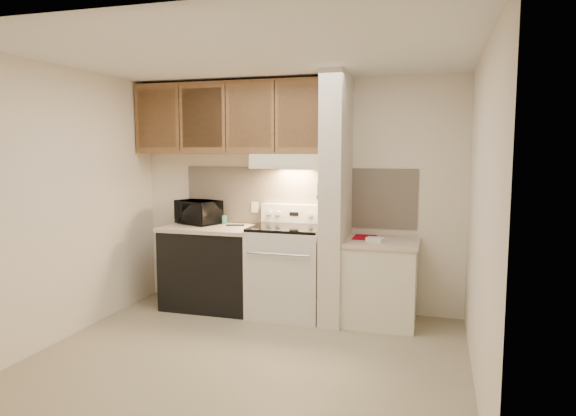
% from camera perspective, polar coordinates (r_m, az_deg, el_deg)
% --- Properties ---
extents(floor, '(3.60, 3.60, 0.00)m').
position_cam_1_polar(floor, '(4.56, -4.26, -16.07)').
color(floor, tan).
rests_on(floor, ground).
extents(ceiling, '(3.60, 3.60, 0.00)m').
position_cam_1_polar(ceiling, '(4.27, -4.56, 16.62)').
color(ceiling, white).
rests_on(ceiling, wall_back).
extents(wall_back, '(3.60, 2.50, 0.02)m').
position_cam_1_polar(wall_back, '(5.66, 0.95, 1.48)').
color(wall_back, white).
rests_on(wall_back, floor).
extents(wall_left, '(0.02, 3.00, 2.50)m').
position_cam_1_polar(wall_left, '(5.15, -23.50, 0.42)').
color(wall_left, white).
rests_on(wall_left, floor).
extents(wall_right, '(0.02, 3.00, 2.50)m').
position_cam_1_polar(wall_right, '(3.98, 20.64, -1.12)').
color(wall_right, white).
rests_on(wall_right, floor).
extents(backsplash, '(2.60, 0.02, 0.63)m').
position_cam_1_polar(backsplash, '(5.65, 0.92, 1.31)').
color(backsplash, beige).
rests_on(backsplash, wall_back).
extents(range_body, '(0.76, 0.65, 0.92)m').
position_cam_1_polar(range_body, '(5.46, -0.02, -7.13)').
color(range_body, silver).
rests_on(range_body, floor).
extents(oven_window, '(0.50, 0.01, 0.30)m').
position_cam_1_polar(oven_window, '(5.15, -1.02, -7.50)').
color(oven_window, black).
rests_on(oven_window, range_body).
extents(oven_handle, '(0.65, 0.02, 0.02)m').
position_cam_1_polar(oven_handle, '(5.07, -1.15, -5.18)').
color(oven_handle, silver).
rests_on(oven_handle, range_body).
extents(cooktop, '(0.74, 0.64, 0.03)m').
position_cam_1_polar(cooktop, '(5.37, -0.03, -2.19)').
color(cooktop, black).
rests_on(cooktop, range_body).
extents(range_backguard, '(0.76, 0.08, 0.20)m').
position_cam_1_polar(range_backguard, '(5.62, 0.79, -0.61)').
color(range_backguard, silver).
rests_on(range_backguard, range_body).
extents(range_display, '(0.10, 0.01, 0.04)m').
position_cam_1_polar(range_display, '(5.58, 0.67, -0.66)').
color(range_display, black).
rests_on(range_display, range_backguard).
extents(range_knob_left_outer, '(0.05, 0.02, 0.05)m').
position_cam_1_polar(range_knob_left_outer, '(5.66, -2.07, -0.56)').
color(range_knob_left_outer, silver).
rests_on(range_knob_left_outer, range_backguard).
extents(range_knob_left_inner, '(0.05, 0.02, 0.05)m').
position_cam_1_polar(range_knob_left_inner, '(5.63, -1.10, -0.60)').
color(range_knob_left_inner, silver).
rests_on(range_knob_left_inner, range_backguard).
extents(range_knob_right_inner, '(0.05, 0.02, 0.05)m').
position_cam_1_polar(range_knob_right_inner, '(5.53, 2.46, -0.73)').
color(range_knob_right_inner, silver).
rests_on(range_knob_right_inner, range_backguard).
extents(range_knob_right_outer, '(0.05, 0.02, 0.05)m').
position_cam_1_polar(range_knob_right_outer, '(5.51, 3.47, -0.76)').
color(range_knob_right_outer, silver).
rests_on(range_knob_right_outer, range_backguard).
extents(dishwasher_front, '(1.00, 0.63, 0.87)m').
position_cam_1_polar(dishwasher_front, '(5.77, -8.47, -6.69)').
color(dishwasher_front, black).
rests_on(dishwasher_front, floor).
extents(left_countertop, '(1.04, 0.67, 0.04)m').
position_cam_1_polar(left_countertop, '(5.69, -8.54, -2.22)').
color(left_countertop, beige).
rests_on(left_countertop, dishwasher_front).
extents(spoon_rest, '(0.21, 0.11, 0.01)m').
position_cam_1_polar(spoon_rest, '(5.68, -5.88, -1.92)').
color(spoon_rest, black).
rests_on(spoon_rest, left_countertop).
extents(teal_jar, '(0.11, 0.11, 0.10)m').
position_cam_1_polar(teal_jar, '(5.86, -7.21, -1.26)').
color(teal_jar, '#2F6C5C').
rests_on(teal_jar, left_countertop).
extents(outlet, '(0.08, 0.01, 0.12)m').
position_cam_1_polar(outlet, '(5.79, -3.70, 0.09)').
color(outlet, silver).
rests_on(outlet, backsplash).
extents(microwave, '(0.57, 0.48, 0.27)m').
position_cam_1_polar(microwave, '(5.89, -9.94, -0.45)').
color(microwave, black).
rests_on(microwave, left_countertop).
extents(partition_pillar, '(0.22, 0.70, 2.50)m').
position_cam_1_polar(partition_pillar, '(5.20, 5.36, 1.00)').
color(partition_pillar, beige).
rests_on(partition_pillar, floor).
extents(pillar_trim, '(0.01, 0.70, 0.04)m').
position_cam_1_polar(pillar_trim, '(5.22, 4.12, 1.58)').
color(pillar_trim, brown).
rests_on(pillar_trim, partition_pillar).
extents(knife_strip, '(0.02, 0.42, 0.04)m').
position_cam_1_polar(knife_strip, '(5.17, 3.94, 1.76)').
color(knife_strip, black).
rests_on(knife_strip, partition_pillar).
extents(knife_blade_a, '(0.01, 0.03, 0.16)m').
position_cam_1_polar(knife_blade_a, '(5.02, 3.38, 0.47)').
color(knife_blade_a, silver).
rests_on(knife_blade_a, knife_strip).
extents(knife_handle_a, '(0.02, 0.02, 0.10)m').
position_cam_1_polar(knife_handle_a, '(5.01, 3.40, 2.18)').
color(knife_handle_a, black).
rests_on(knife_handle_a, knife_strip).
extents(knife_blade_b, '(0.01, 0.04, 0.18)m').
position_cam_1_polar(knife_blade_b, '(5.12, 3.64, 0.48)').
color(knife_blade_b, silver).
rests_on(knife_blade_b, knife_strip).
extents(knife_handle_b, '(0.02, 0.02, 0.10)m').
position_cam_1_polar(knife_handle_b, '(5.09, 3.61, 2.25)').
color(knife_handle_b, black).
rests_on(knife_handle_b, knife_strip).
extents(knife_blade_c, '(0.01, 0.04, 0.20)m').
position_cam_1_polar(knife_blade_c, '(5.18, 3.77, 0.43)').
color(knife_blade_c, silver).
rests_on(knife_blade_c, knife_strip).
extents(knife_handle_c, '(0.02, 0.02, 0.10)m').
position_cam_1_polar(knife_handle_c, '(5.18, 3.84, 2.33)').
color(knife_handle_c, black).
rests_on(knife_handle_c, knife_strip).
extents(knife_blade_d, '(0.01, 0.04, 0.16)m').
position_cam_1_polar(knife_blade_d, '(5.27, 4.00, 0.75)').
color(knife_blade_d, silver).
rests_on(knife_blade_d, knife_strip).
extents(knife_handle_d, '(0.02, 0.02, 0.10)m').
position_cam_1_polar(knife_handle_d, '(5.24, 3.97, 2.37)').
color(knife_handle_d, black).
rests_on(knife_handle_d, knife_strip).
extents(knife_blade_e, '(0.01, 0.04, 0.18)m').
position_cam_1_polar(knife_blade_e, '(5.35, 4.19, 0.74)').
color(knife_blade_e, silver).
rests_on(knife_blade_e, knife_strip).
extents(knife_handle_e, '(0.02, 0.02, 0.10)m').
position_cam_1_polar(knife_handle_e, '(5.33, 4.19, 2.44)').
color(knife_handle_e, black).
rests_on(knife_handle_e, knife_strip).
extents(oven_mitt, '(0.03, 0.11, 0.27)m').
position_cam_1_polar(oven_mitt, '(5.41, 4.31, 0.03)').
color(oven_mitt, slate).
rests_on(oven_mitt, partition_pillar).
extents(right_cab_base, '(0.70, 0.60, 0.81)m').
position_cam_1_polar(right_cab_base, '(5.29, 10.21, -8.30)').
color(right_cab_base, silver).
rests_on(right_cab_base, floor).
extents(right_countertop, '(0.74, 0.64, 0.04)m').
position_cam_1_polar(right_countertop, '(5.19, 10.31, -3.77)').
color(right_countertop, beige).
rests_on(right_countertop, right_cab_base).
extents(red_folder, '(0.22, 0.30, 0.01)m').
position_cam_1_polar(red_folder, '(5.31, 8.49, -3.24)').
color(red_folder, '#9F0215').
rests_on(red_folder, right_countertop).
extents(white_box, '(0.18, 0.14, 0.04)m').
position_cam_1_polar(white_box, '(5.09, 9.64, -3.49)').
color(white_box, white).
rests_on(white_box, right_countertop).
extents(range_hood, '(0.78, 0.44, 0.15)m').
position_cam_1_polar(range_hood, '(5.42, 0.35, 5.23)').
color(range_hood, silver).
rests_on(range_hood, upper_cabinets).
extents(hood_lip, '(0.78, 0.04, 0.06)m').
position_cam_1_polar(hood_lip, '(5.22, -0.29, 4.68)').
color(hood_lip, silver).
rests_on(hood_lip, range_hood).
extents(upper_cabinets, '(2.18, 0.33, 0.77)m').
position_cam_1_polar(upper_cabinets, '(5.70, -6.31, 9.88)').
color(upper_cabinets, brown).
rests_on(upper_cabinets, wall_back).
extents(cab_door_a, '(0.46, 0.01, 0.63)m').
position_cam_1_polar(cab_door_a, '(5.92, -14.35, 9.59)').
color(cab_door_a, brown).
rests_on(cab_door_a, upper_cabinets).
extents(cab_gap_a, '(0.01, 0.01, 0.73)m').
position_cam_1_polar(cab_gap_a, '(5.79, -11.99, 9.73)').
color(cab_gap_a, black).
rests_on(cab_gap_a, upper_cabinets).
extents(cab_door_b, '(0.46, 0.01, 0.63)m').
position_cam_1_polar(cab_door_b, '(5.67, -9.52, 9.85)').
color(cab_door_b, brown).
rests_on(cab_door_b, upper_cabinets).
extents(cab_gap_b, '(0.01, 0.01, 0.73)m').
position_cam_1_polar(cab_gap_b, '(5.55, -6.95, 9.96)').
color(cab_gap_b, black).
rests_on(cab_gap_b, upper_cabinets).
extents(cab_door_c, '(0.46, 0.01, 0.63)m').
position_cam_1_polar(cab_door_c, '(5.45, -4.28, 10.05)').
color(cab_door_c, brown).
rests_on(cab_door_c, upper_cabinets).
extents(cab_gap_c, '(0.01, 0.01, 0.73)m').
position_cam_1_polar(cab_gap_c, '(5.36, -1.51, 10.12)').
color(cab_gap_c, black).
rests_on(cab_gap_c, upper_cabinets).
extents(cab_door_d, '(0.46, 0.01, 0.63)m').
position_cam_1_polar(cab_door_d, '(5.29, 1.35, 10.17)').
color(cab_door_d, brown).
rests_on(cab_door_d, upper_cabinets).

